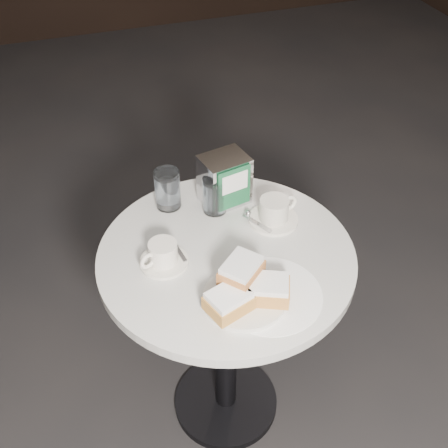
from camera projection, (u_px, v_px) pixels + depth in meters
ground at (226, 403)px, 2.00m from camera, size 7.00×7.00×0.00m
cafe_table at (226, 301)px, 1.64m from camera, size 0.70×0.70×0.74m
sugar_spill at (269, 294)px, 1.40m from camera, size 0.28×0.28×0.00m
beignet_plate at (246, 291)px, 1.36m from camera, size 0.23×0.21×0.10m
coffee_cup_left at (163, 255)px, 1.47m from camera, size 0.17×0.17×0.07m
coffee_cup_right at (274, 212)px, 1.60m from camera, size 0.17×0.17×0.07m
water_glass_left at (168, 190)px, 1.63m from camera, size 0.09×0.09×0.12m
water_glass_right at (215, 195)px, 1.62m from camera, size 0.09×0.09×0.11m
napkin_dispenser at (225, 180)px, 1.64m from camera, size 0.15×0.13×0.15m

